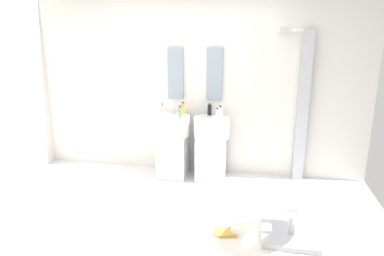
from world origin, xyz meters
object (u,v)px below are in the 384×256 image
pedestal_sink_left (173,143)px  soap_bottle_white (220,113)px  shower_column (302,104)px  soap_bottle_grey (163,110)px  soap_bottle_black (210,110)px  lounge_chair (292,207)px  coffee_mug (235,231)px  soap_bottle_green (180,112)px  soap_bottle_clear (217,115)px  soap_bottle_amber (183,109)px  pedestal_sink_right (211,146)px  magazine_ochre (226,232)px

pedestal_sink_left → soap_bottle_white: 0.83m
shower_column → soap_bottle_grey: bearing=-175.3°
soap_bottle_black → soap_bottle_white: (0.17, -0.19, 0.01)m
lounge_chair → soap_bottle_white: 1.70m
lounge_chair → coffee_mug: 0.62m
pedestal_sink_left → soap_bottle_black: 0.71m
soap_bottle_green → soap_bottle_clear: bearing=-5.9°
pedestal_sink_left → shower_column: (1.75, 0.19, 0.60)m
pedestal_sink_left → soap_bottle_amber: (0.14, 0.10, 0.49)m
soap_bottle_amber → soap_bottle_white: (0.54, -0.14, -0.00)m
shower_column → pedestal_sink_right: bearing=-171.2°
soap_bottle_grey → soap_bottle_white: bearing=-5.3°
soap_bottle_grey → soap_bottle_white: soap_bottle_white is taller
lounge_chair → soap_bottle_clear: soap_bottle_clear is taller
coffee_mug → soap_bottle_grey: 2.05m
shower_column → lounge_chair: bearing=-97.7°
soap_bottle_clear → soap_bottle_white: soap_bottle_white is taller
soap_bottle_amber → soap_bottle_black: soap_bottle_amber is taller
coffee_mug → soap_bottle_black: size_ratio=0.55×
pedestal_sink_right → coffee_mug: (0.44, -1.41, -0.43)m
shower_column → soap_bottle_clear: shower_column is taller
soap_bottle_black → soap_bottle_grey: bearing=-170.3°
pedestal_sink_right → soap_bottle_grey: 0.85m
coffee_mug → soap_bottle_black: (-0.49, 1.55, 0.91)m
magazine_ochre → soap_bottle_clear: soap_bottle_clear is taller
pedestal_sink_right → shower_column: (1.20, 0.19, 0.60)m
pedestal_sink_left → coffee_mug: bearing=-55.0°
soap_bottle_clear → pedestal_sink_right: bearing=125.2°
lounge_chair → soap_bottle_white: size_ratio=6.14×
pedestal_sink_right → soap_bottle_black: soap_bottle_black is taller
lounge_chair → soap_bottle_clear: 1.65m
soap_bottle_amber → soap_bottle_black: (0.37, 0.04, -0.01)m
soap_bottle_black → soap_bottle_clear: size_ratio=0.99×
shower_column → coffee_mug: bearing=-115.3°
pedestal_sink_left → soap_bottle_clear: soap_bottle_clear is taller
magazine_ochre → soap_bottle_amber: (-0.76, 1.51, 0.95)m
soap_bottle_amber → soap_bottle_grey: 0.29m
soap_bottle_black → soap_bottle_green: 0.43m
lounge_chair → soap_bottle_black: 1.93m
magazine_ochre → soap_bottle_green: bearing=108.5°
lounge_chair → soap_bottle_black: soap_bottle_black is taller
soap_bottle_black → soap_bottle_clear: soap_bottle_clear is taller
magazine_ochre → soap_bottle_black: size_ratio=1.35×
coffee_mug → soap_bottle_black: soap_bottle_black is taller
pedestal_sink_left → lounge_chair: size_ratio=0.90×
pedestal_sink_left → soap_bottle_black: size_ratio=5.98×
lounge_chair → soap_bottle_green: size_ratio=6.67×
soap_bottle_black → soap_bottle_grey: (-0.65, -0.11, 0.00)m
shower_column → pedestal_sink_left: bearing=-173.9°
soap_bottle_black → soap_bottle_clear: bearing=-62.8°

